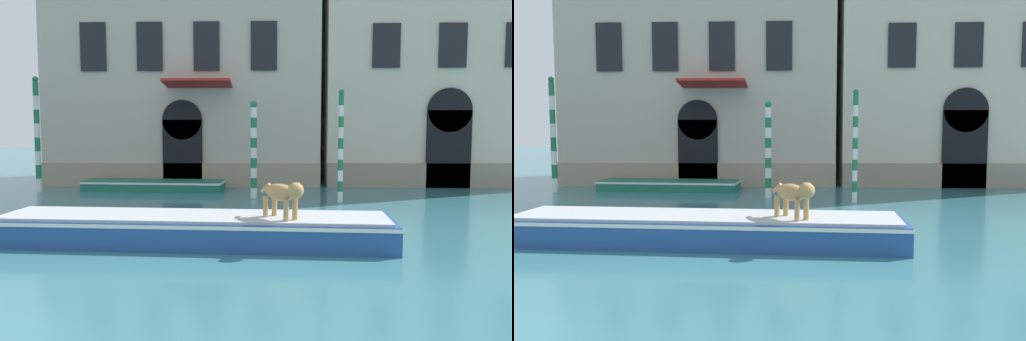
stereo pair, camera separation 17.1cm
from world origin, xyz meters
TOP-DOWN VIEW (x-y plane):
  - boat_foreground at (2.59, 6.92)m, footprint 9.03×2.32m
  - dog_on_deck at (4.60, 6.43)m, footprint 0.94×1.03m
  - boat_moored_near_palazzo at (-0.54, 16.36)m, footprint 5.88×1.87m
  - mooring_pole_0 at (-5.10, 15.66)m, footprint 0.23×0.23m
  - mooring_pole_2 at (3.68, 14.33)m, footprint 0.25×0.25m
  - mooring_pole_3 at (6.76, 13.30)m, footprint 0.19×0.19m

SIDE VIEW (x-z plane):
  - boat_moored_near_palazzo at x=-0.54m, z-range 0.01..0.43m
  - boat_foreground at x=2.59m, z-range 0.02..0.69m
  - dog_on_deck at x=4.60m, z-range 0.80..1.64m
  - mooring_pole_2 at x=3.68m, z-range 0.02..3.61m
  - mooring_pole_3 at x=6.76m, z-range 0.02..3.95m
  - mooring_pole_0 at x=-5.10m, z-range 0.02..4.68m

